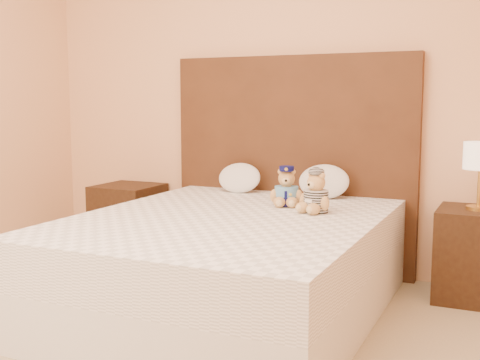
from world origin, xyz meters
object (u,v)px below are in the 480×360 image
nightstand_right (476,255)px  teddy_police (286,186)px  bed (229,264)px  pillow_right (324,180)px  nightstand_left (129,220)px  teddy_prisoner (316,192)px  pillow_left (239,176)px

nightstand_right → teddy_police: size_ratio=2.28×
bed → pillow_right: pillow_right is taller
bed → nightstand_right: bearing=32.6°
bed → nightstand_left: size_ratio=3.64×
pillow_right → teddy_prisoner: bearing=-77.7°
nightstand_right → pillow_left: pillow_left is taller
teddy_prisoner → pillow_left: size_ratio=0.76×
nightstand_right → teddy_police: 1.20m
nightstand_left → teddy_police: bearing=-14.0°
bed → pillow_right: size_ratio=5.84×
nightstand_left → nightstand_right: (2.50, 0.00, 0.00)m
nightstand_right → teddy_police: (-1.08, -0.35, 0.40)m
teddy_prisoner → nightstand_left: bearing=-175.2°
nightstand_left → pillow_right: 1.59m
teddy_police → pillow_left: teddy_police is taller
nightstand_right → teddy_police: teddy_police is taller
nightstand_right → teddy_police: bearing=-161.7°
bed → nightstand_left: 1.48m
teddy_prisoner → pillow_right: size_ratio=0.70×
nightstand_left → nightstand_right: bearing=0.0°
bed → teddy_police: (0.17, 0.45, 0.40)m
nightstand_left → teddy_prisoner: teddy_prisoner is taller
nightstand_right → pillow_left: size_ratio=1.74×
pillow_left → pillow_right: (0.61, 0.00, 0.01)m
teddy_police → teddy_prisoner: bearing=-48.2°
nightstand_left → teddy_prisoner: bearing=-16.7°
pillow_left → pillow_right: pillow_right is taller
nightstand_right → pillow_right: 1.04m
bed → nightstand_right: size_ratio=3.64×
nightstand_left → pillow_right: size_ratio=1.61×
bed → teddy_police: teddy_police is taller
nightstand_right → pillow_right: size_ratio=1.61×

